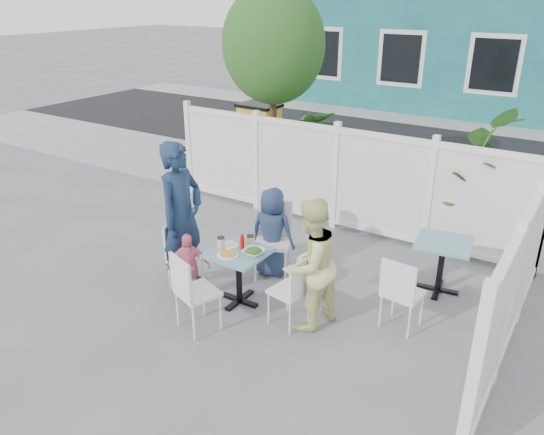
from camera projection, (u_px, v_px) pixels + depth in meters
The scene contains 30 objects.
ground at pixel (238, 292), 6.57m from camera, with size 80.00×80.00×0.00m, color slate.
near_sidewalk at pixel (363, 198), 9.51m from camera, with size 24.00×2.60×0.01m, color gray.
street at pixel (428, 150), 12.37m from camera, with size 24.00×5.00×0.01m, color black.
far_sidewalk at pixel (463, 124), 14.76m from camera, with size 24.00×1.60×0.01m, color gray.
building at pixel (489, 5), 16.45m from camera, with size 11.00×6.00×6.00m.
fence_back at pixel (335, 180), 8.07m from camera, with size 5.86×0.08×1.60m.
fence_right at pixel (517, 283), 5.24m from camera, with size 0.08×3.66×1.60m.
tree at pixel (273, 45), 8.89m from camera, with size 1.80×1.62×3.59m.
utility_cabinet at pixel (259, 141), 10.58m from camera, with size 0.73×0.52×1.35m, color gold.
potted_shrub_a at pixel (311, 158), 8.99m from camera, with size 0.93×0.93×1.66m, color #235119.
potted_shrub_b at pixel (459, 178), 7.63m from camera, with size 1.70×1.48×1.89m, color #235119.
main_table at pixel (239, 263), 6.17m from camera, with size 0.64×0.64×0.67m.
spare_table at pixel (443, 253), 6.39m from camera, with size 0.73×0.73×0.68m.
chair_left at pixel (179, 250), 6.53m from camera, with size 0.50×0.50×0.86m.
chair_right at pixel (294, 287), 5.74m from camera, with size 0.42×0.43×0.84m.
chair_back at pixel (274, 233), 6.80m from camera, with size 0.58×0.57×0.98m.
chair_near at pixel (191, 288), 5.64m from camera, with size 0.53×0.52×0.91m.
chair_spare at pixel (401, 289), 5.65m from camera, with size 0.43×0.41×0.87m.
man at pixel (182, 217), 6.37m from camera, with size 0.68×0.45×1.86m, color #1A2D4C.
woman at pixel (310, 265), 5.65m from camera, with size 0.73×0.57×1.49m, color #DBDE4C.
boy at pixel (272, 232), 6.77m from camera, with size 0.58×0.38×1.19m, color navy.
toddler at pixel (188, 268), 6.23m from camera, with size 0.51×0.21×0.88m, color pink.
plate_main at pixel (228, 255), 6.01m from camera, with size 0.25×0.25×0.02m, color white.
plate_side at pixel (230, 245), 6.24m from camera, with size 0.21×0.21×0.01m, color white.
salad_bowl at pixel (253, 252), 6.02m from camera, with size 0.24×0.24×0.06m, color white.
coffee_cup_a at pixel (221, 243), 6.16m from camera, with size 0.09×0.09×0.13m, color beige.
coffee_cup_b at pixel (250, 241), 6.21m from camera, with size 0.09×0.09×0.13m, color beige.
ketchup_bottle at pixel (242, 243), 6.13m from camera, with size 0.05×0.05×0.16m, color #B70708.
salt_shaker at pixel (245, 240), 6.31m from camera, with size 0.03×0.03×0.08m, color white.
pepper_shaker at pixel (248, 239), 6.31m from camera, with size 0.03×0.03×0.08m, color black.
Camera 1 is at (3.42, -4.54, 3.45)m, focal length 35.00 mm.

